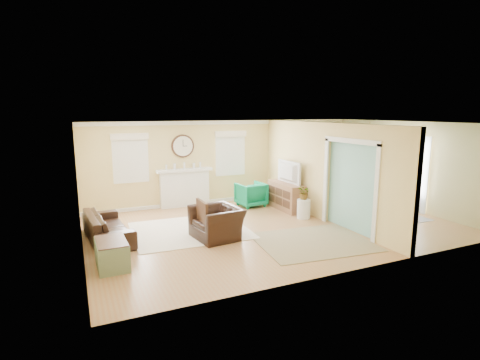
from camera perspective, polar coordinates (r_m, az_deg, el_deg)
name	(u,v)px	position (r m, az deg, el deg)	size (l,w,h in m)	color
floor	(273,226)	(9.68, 5.09, -6.94)	(9.00, 9.00, 0.00)	#A87040
wall_back	(228,161)	(12.05, -1.80, 2.87)	(9.00, 0.02, 2.60)	#DAC276
wall_front	(357,202)	(6.98, 17.40, -3.18)	(9.00, 0.02, 2.60)	#DAC276
wall_left	(79,191)	(8.20, -23.38, -1.58)	(0.02, 6.00, 2.60)	#DAC276
wall_right	(406,165)	(12.21, 23.96, 2.07)	(0.02, 6.00, 2.60)	#DAC276
ceiling	(275,123)	(9.25, 5.35, 8.63)	(9.00, 6.00, 0.02)	white
partition	(318,168)	(10.41, 11.73, 1.78)	(0.17, 6.00, 2.60)	#DAC276
fireplace	(185,187)	(11.57, -8.43, -1.09)	(1.70, 0.30, 1.17)	white
wall_clock	(183,146)	(11.47, -8.72, 5.14)	(0.70, 0.07, 0.70)	#4F3021
window_left	(130,155)	(11.17, -16.37, 3.70)	(1.05, 0.13, 1.42)	white
window_right	(230,150)	(11.98, -1.50, 4.55)	(1.05, 0.13, 1.42)	white
french_doors	(404,172)	(12.21, 23.75, 1.14)	(0.06, 1.70, 2.20)	white
pendant	(369,136)	(11.05, 19.06, 6.32)	(0.30, 0.30, 0.55)	gold
rug_cream	(190,230)	(9.35, -7.63, -7.59)	(2.73, 2.37, 0.01)	#F3E4CC
rug_jute	(313,242)	(8.64, 11.06, -9.21)	(2.46, 2.01, 0.01)	tan
rug_grey	(357,211)	(11.48, 17.36, -4.57)	(2.53, 3.17, 0.01)	gray
sofa	(108,226)	(9.07, -19.54, -6.69)	(2.11, 0.82, 0.61)	black
eames_chair	(217,223)	(8.67, -3.57, -6.49)	(1.12, 0.97, 0.72)	black
green_chair	(251,194)	(11.53, 1.67, -2.19)	(0.78, 0.80, 0.73)	#0A7E58
trunk	(112,254)	(7.53, -18.94, -10.58)	(0.56, 0.90, 0.52)	gray
credenza	(286,196)	(11.21, 6.98, -2.45)	(0.49, 1.44, 0.80)	#8D6346
tv	(286,172)	(11.07, 6.99, 1.21)	(1.13, 0.15, 0.65)	black
garden_stool	(304,209)	(10.37, 9.67, -4.36)	(0.36, 0.36, 0.53)	white
potted_plant	(304,192)	(10.27, 9.75, -1.87)	(0.35, 0.31, 0.39)	#337F33
dining_table	(357,201)	(11.41, 17.44, -3.03)	(1.84, 1.03, 0.65)	#4F3021
dining_chair_n	(335,188)	(12.15, 14.23, -1.13)	(0.48, 0.48, 0.88)	gray
dining_chair_s	(390,201)	(10.53, 21.93, -3.00)	(0.54, 0.54, 0.98)	gray
dining_chair_w	(340,196)	(10.91, 15.06, -2.32)	(0.48, 0.48, 0.92)	white
dining_chair_e	(376,190)	(11.90, 20.03, -1.43)	(0.50, 0.50, 0.97)	gray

